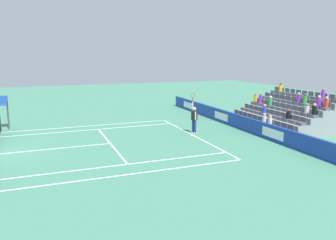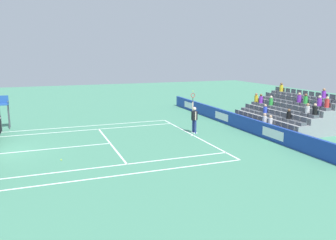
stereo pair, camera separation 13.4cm
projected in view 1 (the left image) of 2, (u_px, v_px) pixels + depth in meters
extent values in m
cube|color=white|center=(193.00, 135.00, 21.81)|extent=(10.97, 0.10, 0.01)
cube|color=white|center=(110.00, 143.00, 19.86)|extent=(8.23, 0.10, 0.01)
cube|color=white|center=(54.00, 149.00, 18.73)|extent=(0.10, 6.40, 0.01)
cube|color=white|center=(92.00, 130.00, 23.46)|extent=(0.10, 11.89, 0.01)
cube|color=white|center=(118.00, 165.00, 15.94)|extent=(0.10, 11.89, 0.01)
cube|color=white|center=(89.00, 126.00, 24.72)|extent=(0.10, 11.89, 0.01)
cube|color=white|center=(125.00, 175.00, 14.68)|extent=(0.10, 11.89, 0.01)
cube|color=white|center=(192.00, 136.00, 21.77)|extent=(0.10, 0.20, 0.01)
cube|color=#193899|center=(245.00, 124.00, 23.11)|extent=(24.68, 0.20, 0.99)
cube|color=white|center=(273.00, 133.00, 20.25)|extent=(1.97, 0.01, 0.55)
cube|color=white|center=(221.00, 116.00, 25.90)|extent=(1.97, 0.01, 0.55)
cube|color=white|center=(188.00, 105.00, 31.54)|extent=(1.97, 0.01, 0.55)
cylinder|color=#33383D|center=(0.00, 124.00, 22.92)|extent=(0.10, 0.10, 1.07)
cylinder|color=navy|center=(195.00, 127.00, 22.28)|extent=(0.16, 0.16, 0.90)
cylinder|color=navy|center=(193.00, 126.00, 22.48)|extent=(0.16, 0.16, 0.90)
cube|color=white|center=(195.00, 133.00, 22.36)|extent=(0.15, 0.27, 0.08)
cube|color=white|center=(193.00, 132.00, 22.56)|extent=(0.15, 0.27, 0.08)
cube|color=black|center=(194.00, 116.00, 22.23)|extent=(0.26, 0.38, 0.60)
sphere|color=beige|center=(194.00, 109.00, 22.14)|extent=(0.24, 0.24, 0.24)
cylinder|color=beige|center=(193.00, 106.00, 22.31)|extent=(0.09, 0.09, 0.62)
cylinder|color=beige|center=(195.00, 116.00, 22.02)|extent=(0.09, 0.09, 0.56)
cylinder|color=black|center=(193.00, 100.00, 22.22)|extent=(0.04, 0.04, 0.28)
torus|color=red|center=(193.00, 95.00, 22.16)|extent=(0.07, 0.31, 0.31)
sphere|color=#D1E533|center=(193.00, 91.00, 22.11)|extent=(0.07, 0.07, 0.07)
cylinder|color=#474C54|center=(8.00, 117.00, 23.43)|extent=(0.07, 0.07, 1.71)
cylinder|color=#474C54|center=(9.00, 116.00, 23.98)|extent=(0.07, 0.07, 1.71)
cube|color=#23519E|center=(2.00, 105.00, 23.43)|extent=(0.70, 0.70, 0.08)
cube|color=#23519E|center=(2.00, 100.00, 23.66)|extent=(0.06, 0.70, 0.55)
cube|color=#474C54|center=(7.00, 102.00, 23.51)|extent=(0.56, 0.05, 0.04)
cube|color=gray|center=(258.00, 126.00, 23.55)|extent=(6.82, 0.95, 0.42)
cube|color=#545960|center=(288.00, 131.00, 20.66)|extent=(0.48, 0.44, 0.20)
cube|color=#545960|center=(291.00, 127.00, 20.68)|extent=(0.48, 0.04, 0.30)
cube|color=#545960|center=(282.00, 129.00, 21.22)|extent=(0.48, 0.44, 0.20)
cube|color=#545960|center=(284.00, 125.00, 21.24)|extent=(0.48, 0.04, 0.30)
cube|color=#545960|center=(275.00, 127.00, 21.79)|extent=(0.48, 0.44, 0.20)
cube|color=#545960|center=(278.00, 124.00, 21.81)|extent=(0.48, 0.04, 0.30)
cube|color=#545960|center=(269.00, 126.00, 22.36)|extent=(0.48, 0.44, 0.20)
cube|color=#545960|center=(272.00, 122.00, 22.38)|extent=(0.48, 0.04, 0.30)
cube|color=#545960|center=(263.00, 124.00, 22.92)|extent=(0.48, 0.44, 0.20)
cube|color=#545960|center=(266.00, 120.00, 22.95)|extent=(0.48, 0.04, 0.30)
cube|color=#545960|center=(258.00, 122.00, 23.49)|extent=(0.48, 0.44, 0.20)
cube|color=#545960|center=(260.00, 118.00, 23.51)|extent=(0.48, 0.04, 0.30)
cube|color=#545960|center=(253.00, 121.00, 24.06)|extent=(0.48, 0.44, 0.20)
cube|color=#545960|center=(255.00, 117.00, 24.08)|extent=(0.48, 0.04, 0.30)
cube|color=#545960|center=(248.00, 119.00, 24.62)|extent=(0.48, 0.44, 0.20)
cube|color=#545960|center=(250.00, 116.00, 24.65)|extent=(0.48, 0.04, 0.30)
cube|color=#545960|center=(243.00, 118.00, 25.19)|extent=(0.48, 0.44, 0.20)
cube|color=#545960|center=(245.00, 114.00, 25.21)|extent=(0.48, 0.04, 0.30)
cube|color=#545960|center=(238.00, 116.00, 25.76)|extent=(0.48, 0.44, 0.20)
cube|color=#545960|center=(241.00, 113.00, 25.78)|extent=(0.48, 0.04, 0.30)
cube|color=#545960|center=(234.00, 115.00, 26.33)|extent=(0.48, 0.44, 0.20)
cube|color=#545960|center=(236.00, 112.00, 26.35)|extent=(0.48, 0.04, 0.30)
cube|color=gray|center=(269.00, 123.00, 23.85)|extent=(6.82, 0.95, 0.84)
cube|color=#545960|center=(301.00, 124.00, 20.91)|extent=(0.48, 0.44, 0.20)
cube|color=#545960|center=(304.00, 120.00, 20.93)|extent=(0.48, 0.04, 0.30)
cube|color=#545960|center=(294.00, 122.00, 21.48)|extent=(0.48, 0.44, 0.20)
cube|color=#545960|center=(297.00, 118.00, 21.50)|extent=(0.48, 0.04, 0.30)
cube|color=#545960|center=(287.00, 120.00, 22.05)|extent=(0.48, 0.44, 0.20)
cube|color=#545960|center=(290.00, 116.00, 22.07)|extent=(0.48, 0.04, 0.30)
cube|color=#545960|center=(281.00, 119.00, 22.61)|extent=(0.48, 0.44, 0.20)
cube|color=#545960|center=(284.00, 115.00, 22.63)|extent=(0.48, 0.04, 0.30)
cube|color=#545960|center=(275.00, 117.00, 23.18)|extent=(0.48, 0.44, 0.20)
cube|color=#545960|center=(278.00, 113.00, 23.20)|extent=(0.48, 0.04, 0.30)
cube|color=#545960|center=(269.00, 115.00, 23.75)|extent=(0.48, 0.44, 0.20)
cube|color=#545960|center=(272.00, 112.00, 23.77)|extent=(0.48, 0.04, 0.30)
cube|color=#545960|center=(264.00, 114.00, 24.31)|extent=(0.48, 0.44, 0.20)
cube|color=#545960|center=(266.00, 110.00, 24.34)|extent=(0.48, 0.04, 0.30)
cube|color=#545960|center=(259.00, 113.00, 24.88)|extent=(0.48, 0.44, 0.20)
cube|color=#545960|center=(261.00, 109.00, 24.90)|extent=(0.48, 0.04, 0.30)
cube|color=#545960|center=(254.00, 111.00, 25.45)|extent=(0.48, 0.44, 0.20)
cube|color=#545960|center=(256.00, 108.00, 25.47)|extent=(0.48, 0.04, 0.30)
cube|color=#545960|center=(249.00, 110.00, 26.01)|extent=(0.48, 0.44, 0.20)
cube|color=#545960|center=(251.00, 107.00, 26.04)|extent=(0.48, 0.04, 0.30)
cube|color=#545960|center=(245.00, 109.00, 26.58)|extent=(0.48, 0.44, 0.20)
cube|color=#545960|center=(247.00, 106.00, 26.60)|extent=(0.48, 0.04, 0.30)
cube|color=gray|center=(280.00, 119.00, 24.14)|extent=(6.82, 0.95, 1.26)
cube|color=#545960|center=(313.00, 116.00, 21.17)|extent=(0.48, 0.44, 0.20)
cube|color=#545960|center=(316.00, 112.00, 21.19)|extent=(0.48, 0.04, 0.30)
cube|color=#545960|center=(306.00, 115.00, 21.73)|extent=(0.48, 0.44, 0.20)
cube|color=#545960|center=(309.00, 111.00, 21.76)|extent=(0.48, 0.04, 0.30)
cube|color=#545960|center=(299.00, 113.00, 22.30)|extent=(0.48, 0.44, 0.20)
cube|color=#545960|center=(302.00, 109.00, 22.32)|extent=(0.48, 0.04, 0.30)
cube|color=#545960|center=(293.00, 112.00, 22.87)|extent=(0.48, 0.44, 0.20)
cube|color=#545960|center=(295.00, 108.00, 22.89)|extent=(0.48, 0.04, 0.30)
cube|color=#545960|center=(286.00, 110.00, 23.43)|extent=(0.48, 0.44, 0.20)
cube|color=#545960|center=(289.00, 107.00, 23.46)|extent=(0.48, 0.04, 0.30)
cube|color=#545960|center=(281.00, 109.00, 24.00)|extent=(0.48, 0.44, 0.20)
cube|color=#545960|center=(283.00, 105.00, 24.02)|extent=(0.48, 0.04, 0.30)
cube|color=#545960|center=(275.00, 108.00, 24.57)|extent=(0.48, 0.44, 0.20)
cube|color=#545960|center=(277.00, 104.00, 24.59)|extent=(0.48, 0.04, 0.30)
cube|color=#545960|center=(270.00, 106.00, 25.14)|extent=(0.48, 0.44, 0.20)
cube|color=#545960|center=(272.00, 103.00, 25.16)|extent=(0.48, 0.04, 0.30)
cube|color=#545960|center=(264.00, 105.00, 25.70)|extent=(0.48, 0.44, 0.20)
cube|color=#545960|center=(267.00, 102.00, 25.73)|extent=(0.48, 0.04, 0.30)
cube|color=#545960|center=(259.00, 104.00, 26.27)|extent=(0.48, 0.44, 0.20)
cube|color=#545960|center=(262.00, 101.00, 26.29)|extent=(0.48, 0.04, 0.30)
cube|color=#545960|center=(255.00, 103.00, 26.84)|extent=(0.48, 0.44, 0.20)
cube|color=#545960|center=(257.00, 100.00, 26.86)|extent=(0.48, 0.04, 0.30)
cube|color=gray|center=(291.00, 115.00, 24.44)|extent=(6.82, 0.95, 1.68)
cube|color=#545960|center=(325.00, 109.00, 21.42)|extent=(0.48, 0.44, 0.20)
cube|color=#545960|center=(328.00, 105.00, 21.44)|extent=(0.48, 0.04, 0.30)
cube|color=#545960|center=(318.00, 107.00, 21.99)|extent=(0.48, 0.44, 0.20)
cube|color=#545960|center=(321.00, 103.00, 22.01)|extent=(0.48, 0.04, 0.30)
cube|color=#545960|center=(311.00, 106.00, 22.56)|extent=(0.48, 0.44, 0.20)
cube|color=#545960|center=(313.00, 102.00, 22.58)|extent=(0.48, 0.04, 0.30)
cube|color=#545960|center=(304.00, 105.00, 23.12)|extent=(0.48, 0.44, 0.20)
cube|color=#545960|center=(307.00, 101.00, 23.15)|extent=(0.48, 0.04, 0.30)
cube|color=#545960|center=(298.00, 104.00, 23.69)|extent=(0.48, 0.44, 0.20)
cube|color=#545960|center=(300.00, 100.00, 23.71)|extent=(0.48, 0.04, 0.30)
cube|color=#545960|center=(292.00, 102.00, 24.26)|extent=(0.48, 0.44, 0.20)
cube|color=#545960|center=(294.00, 99.00, 24.28)|extent=(0.48, 0.04, 0.30)
cube|color=#545960|center=(286.00, 101.00, 24.82)|extent=(0.48, 0.44, 0.20)
cube|color=#545960|center=(288.00, 98.00, 24.85)|extent=(0.48, 0.04, 0.30)
cube|color=#545960|center=(280.00, 100.00, 25.39)|extent=(0.48, 0.44, 0.20)
cube|color=#545960|center=(282.00, 97.00, 25.41)|extent=(0.48, 0.04, 0.30)
cube|color=#545960|center=(275.00, 99.00, 25.96)|extent=(0.48, 0.44, 0.20)
cube|color=#545960|center=(277.00, 96.00, 25.98)|extent=(0.48, 0.04, 0.30)
cube|color=#545960|center=(270.00, 98.00, 26.53)|extent=(0.48, 0.44, 0.20)
cube|color=#545960|center=(272.00, 95.00, 26.55)|extent=(0.48, 0.04, 0.30)
cube|color=#545960|center=(265.00, 97.00, 27.09)|extent=(0.48, 0.44, 0.20)
cube|color=#545960|center=(267.00, 94.00, 27.12)|extent=(0.48, 0.04, 0.30)
cube|color=gray|center=(301.00, 111.00, 24.74)|extent=(6.82, 0.95, 2.10)
cube|color=#545960|center=(329.00, 100.00, 22.25)|extent=(0.48, 0.44, 0.20)
cube|color=#545960|center=(332.00, 97.00, 22.27)|extent=(0.48, 0.04, 0.30)
cube|color=#545960|center=(322.00, 99.00, 22.81)|extent=(0.48, 0.44, 0.20)
cube|color=#545960|center=(325.00, 95.00, 22.83)|extent=(0.48, 0.04, 0.30)
cube|color=#545960|center=(315.00, 98.00, 23.38)|extent=(0.48, 0.44, 0.20)
cube|color=#545960|center=(318.00, 94.00, 23.40)|extent=(0.48, 0.04, 0.30)
cube|color=#545960|center=(309.00, 97.00, 23.95)|extent=(0.48, 0.44, 0.20)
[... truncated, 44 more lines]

